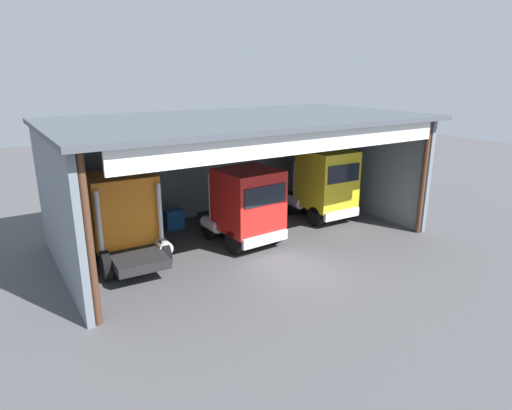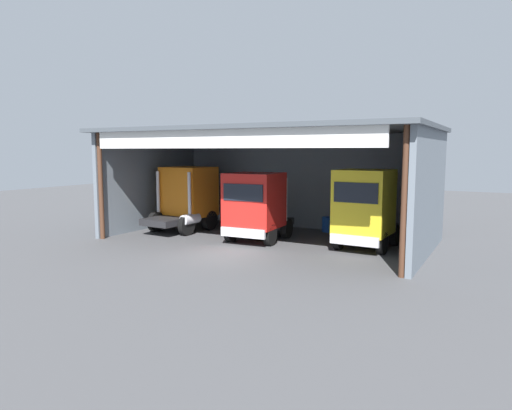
# 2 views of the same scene
# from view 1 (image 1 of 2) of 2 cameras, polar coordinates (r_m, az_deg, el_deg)

# --- Properties ---
(ground_plane) EXTENTS (80.00, 80.00, 0.00)m
(ground_plane) POSITION_cam_1_polar(r_m,az_deg,el_deg) (17.69, 5.24, -8.31)
(ground_plane) COLOR #4C4C4F
(ground_plane) RESTS_ON ground
(workshop_shed) EXTENTS (16.33, 9.16, 5.68)m
(workshop_shed) POSITION_cam_1_polar(r_m,az_deg,el_deg) (20.66, -3.32, 6.80)
(workshop_shed) COLOR slate
(workshop_shed) RESTS_ON ground
(truck_orange_left_bay) EXTENTS (2.79, 4.46, 3.65)m
(truck_orange_left_bay) POSITION_cam_1_polar(r_m,az_deg,el_deg) (18.49, -16.76, -1.40)
(truck_orange_left_bay) COLOR orange
(truck_orange_left_bay) RESTS_ON ground
(truck_red_center_left_bay) EXTENTS (2.78, 4.63, 3.49)m
(truck_red_center_left_bay) POSITION_cam_1_polar(r_m,az_deg,el_deg) (19.56, -1.44, 0.05)
(truck_red_center_left_bay) COLOR red
(truck_red_center_left_bay) RESTS_ON ground
(truck_yellow_yard_outside) EXTENTS (2.54, 4.65, 3.72)m
(truck_yellow_yard_outside) POSITION_cam_1_polar(r_m,az_deg,el_deg) (23.24, 8.82, 2.82)
(truck_yellow_yard_outside) COLOR yellow
(truck_yellow_yard_outside) RESTS_ON ground
(oil_drum) EXTENTS (0.58, 0.58, 0.85)m
(oil_drum) POSITION_cam_1_polar(r_m,az_deg,el_deg) (24.60, -2.16, 0.10)
(oil_drum) COLOR #194CB2
(oil_drum) RESTS_ON ground
(tool_cart) EXTENTS (0.90, 0.60, 1.00)m
(tool_cart) POSITION_cam_1_polar(r_m,az_deg,el_deg) (22.24, -10.64, -1.82)
(tool_cart) COLOR #1E59A5
(tool_cart) RESTS_ON ground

